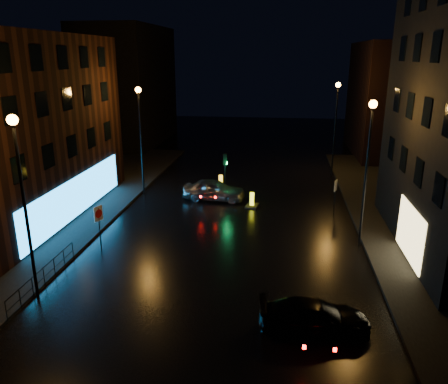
{
  "coord_description": "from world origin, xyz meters",
  "views": [
    {
      "loc": [
        3.01,
        -18.4,
        10.66
      ],
      "look_at": [
        -0.27,
        6.34,
        2.8
      ],
      "focal_mm": 35.0,
      "sensor_mm": 36.0,
      "label": 1
    }
  ],
  "objects": [
    {
      "name": "ground",
      "position": [
        0.0,
        0.0,
        0.0
      ],
      "size": [
        120.0,
        120.0,
        0.0
      ],
      "primitive_type": "plane",
      "color": "black",
      "rests_on": "ground"
    },
    {
      "name": "pavement_left",
      "position": [
        -14.0,
        8.0,
        0.07
      ],
      "size": [
        12.0,
        44.0,
        0.15
      ],
      "primitive_type": "cube",
      "color": "black",
      "rests_on": "ground"
    },
    {
      "name": "building_far_left",
      "position": [
        -16.0,
        35.0,
        7.0
      ],
      "size": [
        8.0,
        16.0,
        14.0
      ],
      "primitive_type": "cube",
      "color": "black",
      "rests_on": "ground"
    },
    {
      "name": "building_far_right",
      "position": [
        15.0,
        32.0,
        6.0
      ],
      "size": [
        8.0,
        14.0,
        12.0
      ],
      "primitive_type": "cube",
      "color": "black",
      "rests_on": "ground"
    },
    {
      "name": "street_lamp_lnear",
      "position": [
        -7.8,
        -2.0,
        5.56
      ],
      "size": [
        0.44,
        0.44,
        8.37
      ],
      "color": "black",
      "rests_on": "ground"
    },
    {
      "name": "street_lamp_lfar",
      "position": [
        -7.8,
        14.0,
        5.56
      ],
      "size": [
        0.44,
        0.44,
        8.37
      ],
      "color": "black",
      "rests_on": "ground"
    },
    {
      "name": "street_lamp_rnear",
      "position": [
        7.8,
        6.0,
        5.56
      ],
      "size": [
        0.44,
        0.44,
        8.37
      ],
      "color": "black",
      "rests_on": "ground"
    },
    {
      "name": "street_lamp_rfar",
      "position": [
        7.8,
        22.0,
        5.56
      ],
      "size": [
        0.44,
        0.44,
        8.37
      ],
      "color": "black",
      "rests_on": "ground"
    },
    {
      "name": "traffic_signal",
      "position": [
        -1.2,
        14.0,
        0.5
      ],
      "size": [
        1.4,
        2.4,
        3.45
      ],
      "color": "black",
      "rests_on": "ground"
    },
    {
      "name": "guard_railing",
      "position": [
        -8.0,
        -1.0,
        0.74
      ],
      "size": [
        0.05,
        6.04,
        1.0
      ],
      "color": "black",
      "rests_on": "ground"
    },
    {
      "name": "silver_hatchback",
      "position": [
        -1.93,
        13.08,
        0.8
      ],
      "size": [
        4.76,
        2.06,
        1.6
      ],
      "primitive_type": "imported",
      "rotation": [
        0.0,
        0.0,
        1.53
      ],
      "color": "#9A9CA1",
      "rests_on": "ground"
    },
    {
      "name": "dark_sedan",
      "position": [
        4.62,
        -2.89,
        0.64
      ],
      "size": [
        4.6,
        2.25,
        1.29
      ],
      "primitive_type": "imported",
      "rotation": [
        0.0,
        0.0,
        1.67
      ],
      "color": "black",
      "rests_on": "ground"
    },
    {
      "name": "bollard_near",
      "position": [
        1.06,
        11.92,
        0.23
      ],
      "size": [
        0.98,
        1.33,
        1.07
      ],
      "rotation": [
        0.0,
        0.0,
        -0.14
      ],
      "color": "black",
      "rests_on": "ground"
    },
    {
      "name": "bollard_far",
      "position": [
        -1.81,
        15.94,
        0.26
      ],
      "size": [
        1.12,
        1.49,
        1.2
      ],
      "rotation": [
        0.0,
        0.0,
        0.16
      ],
      "color": "black",
      "rests_on": "ground"
    },
    {
      "name": "road_sign_left",
      "position": [
        -6.99,
        3.41,
        1.95
      ],
      "size": [
        0.29,
        0.6,
        2.6
      ],
      "rotation": [
        0.0,
        0.0,
        -0.38
      ],
      "color": "black",
      "rests_on": "ground"
    },
    {
      "name": "road_sign_right",
      "position": [
        6.89,
        11.36,
        1.79
      ],
      "size": [
        0.27,
        0.56,
        2.4
      ],
      "rotation": [
        0.0,
        0.0,
        2.75
      ],
      "color": "black",
      "rests_on": "ground"
    }
  ]
}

